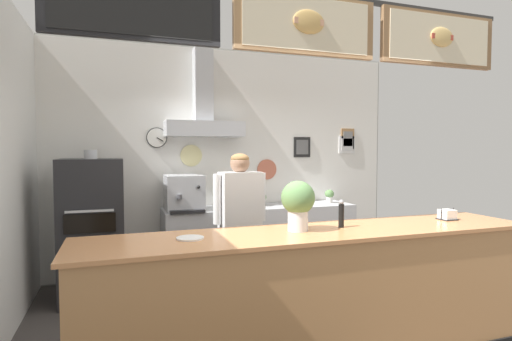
{
  "coord_description": "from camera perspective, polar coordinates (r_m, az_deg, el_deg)",
  "views": [
    {
      "loc": [
        -1.49,
        -3.08,
        1.68
      ],
      "look_at": [
        -0.16,
        0.77,
        1.47
      ],
      "focal_mm": 28.39,
      "sensor_mm": 36.0,
      "label": 1
    }
  ],
  "objects": [
    {
      "name": "shop_worker",
      "position": [
        4.16,
        -2.27,
        -8.04
      ],
      "size": [
        0.57,
        0.26,
        1.65
      ],
      "rotation": [
        0.0,
        0.0,
        3.24
      ],
      "color": "#232328",
      "rests_on": "ground_plane"
    },
    {
      "name": "basil_vase",
      "position": [
        3.18,
        5.93,
        -4.59
      ],
      "size": [
        0.26,
        0.26,
        0.39
      ],
      "color": "silver",
      "rests_on": "service_counter"
    },
    {
      "name": "potted_rosemary",
      "position": [
        5.52,
        0.78,
        -3.99
      ],
      "size": [
        0.13,
        0.13,
        0.18
      ],
      "color": "#9E563D",
      "rests_on": "back_prep_counter"
    },
    {
      "name": "back_wall_assembly",
      "position": [
        5.59,
        -3.77,
        2.5
      ],
      "size": [
        4.92,
        2.61,
        3.07
      ],
      "color": "#9E9E99",
      "rests_on": "ground_plane"
    },
    {
      "name": "napkin_holder",
      "position": [
        4.07,
        25.34,
        -5.7
      ],
      "size": [
        0.15,
        0.14,
        0.11
      ],
      "color": "#262628",
      "rests_on": "service_counter"
    },
    {
      "name": "pepper_grinder",
      "position": [
        3.38,
        11.93,
        -5.99
      ],
      "size": [
        0.04,
        0.04,
        0.23
      ],
      "color": "black",
      "rests_on": "service_counter"
    },
    {
      "name": "pizza_oven",
      "position": [
        4.93,
        -22.09,
        -7.65
      ],
      "size": [
        0.68,
        0.69,
        1.68
      ],
      "color": "#232326",
      "rests_on": "ground_plane"
    },
    {
      "name": "back_prep_counter",
      "position": [
        5.6,
        0.68,
        -9.76
      ],
      "size": [
        2.62,
        0.62,
        0.92
      ],
      "color": "#B7BABF",
      "rests_on": "ground_plane"
    },
    {
      "name": "service_counter",
      "position": [
        3.39,
        8.78,
        -17.09
      ],
      "size": [
        3.69,
        0.73,
        1.05
      ],
      "color": "#B77F4C",
      "rests_on": "ground_plane"
    },
    {
      "name": "condiment_plate",
      "position": [
        2.95,
        -9.27,
        -9.38
      ],
      "size": [
        0.2,
        0.2,
        0.01
      ],
      "color": "white",
      "rests_on": "service_counter"
    },
    {
      "name": "espresso_machine",
      "position": [
        5.21,
        -10.12,
        -3.14
      ],
      "size": [
        0.47,
        0.55,
        0.45
      ],
      "color": "#B7BABF",
      "rests_on": "back_prep_counter"
    },
    {
      "name": "potted_basil",
      "position": [
        5.36,
        -4.48,
        -3.99
      ],
      "size": [
        0.15,
        0.15,
        0.21
      ],
      "color": "beige",
      "rests_on": "back_prep_counter"
    },
    {
      "name": "potted_thyme",
      "position": [
        5.95,
        10.3,
        -3.45
      ],
      "size": [
        0.13,
        0.13,
        0.19
      ],
      "color": "beige",
      "rests_on": "back_prep_counter"
    }
  ]
}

